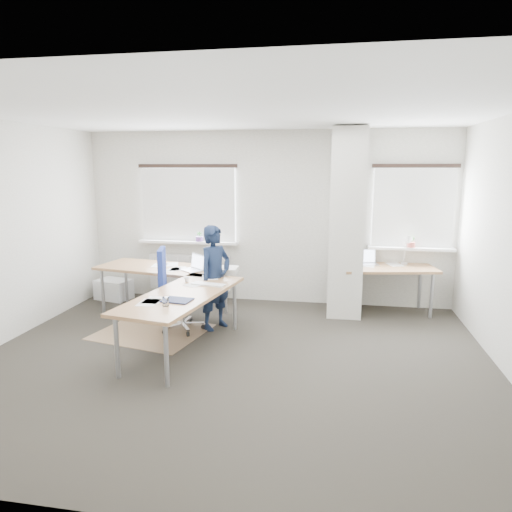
% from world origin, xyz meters
% --- Properties ---
extents(ground, '(6.00, 6.00, 0.00)m').
position_xyz_m(ground, '(0.00, 0.00, 0.00)').
color(ground, black).
rests_on(ground, ground).
extents(room_shell, '(6.04, 5.04, 2.82)m').
position_xyz_m(room_shell, '(0.18, 0.45, 1.75)').
color(room_shell, '#B9B6A9').
rests_on(room_shell, ground).
extents(floor_mat, '(1.59, 1.43, 0.01)m').
position_xyz_m(floor_mat, '(-1.30, 0.72, 0.00)').
color(floor_mat, '#846648').
rests_on(floor_mat, ground).
extents(white_crate, '(0.63, 0.51, 0.33)m').
position_xyz_m(white_crate, '(-2.57, 2.13, 0.17)').
color(white_crate, white).
rests_on(white_crate, ground).
extents(desk_main, '(2.40, 2.98, 0.96)m').
position_xyz_m(desk_main, '(-0.99, 0.86, 0.69)').
color(desk_main, '#946740').
rests_on(desk_main, ground).
extents(desk_side, '(1.50, 0.93, 1.22)m').
position_xyz_m(desk_side, '(1.94, 2.16, 0.69)').
color(desk_side, '#946740').
rests_on(desk_side, ground).
extents(task_chair, '(0.64, 0.63, 1.15)m').
position_xyz_m(task_chair, '(-0.95, 0.86, 0.32)').
color(task_chair, navy).
rests_on(task_chair, ground).
extents(person, '(0.57, 0.63, 1.45)m').
position_xyz_m(person, '(-0.47, 1.04, 0.72)').
color(person, '#101B31').
rests_on(person, ground).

